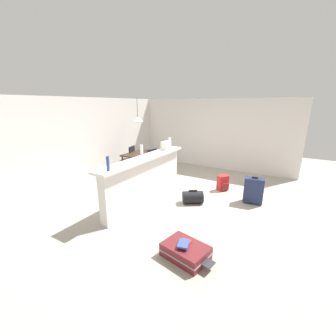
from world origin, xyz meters
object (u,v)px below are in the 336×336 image
book_stack (184,243)px  suitcase_flat_maroon (186,251)px  dining_chair_far_side (130,158)px  suitcase_upright_navy (254,190)px  dining_table (140,156)px  dining_chair_near_partition (155,162)px  bottle_blue (108,164)px  pendant_lamp (138,119)px  backpack_red (223,183)px  grocery_bag (166,146)px  duffel_bag_black (193,197)px  bottle_white (169,143)px  bottle_clear (142,151)px

book_stack → suitcase_flat_maroon: bearing=-63.7°
dining_chair_far_side → suitcase_upright_navy: 4.18m
dining_table → suitcase_flat_maroon: bearing=-133.5°
dining_chair_far_side → dining_chair_near_partition: bearing=-92.5°
bottle_blue → pendant_lamp: (2.78, 1.46, 0.59)m
dining_chair_near_partition → backpack_red: size_ratio=2.21×
grocery_bag → dining_chair_far_side: 2.11m
bottle_blue → pendant_lamp: pendant_lamp is taller
bottle_blue → book_stack: (-0.14, -1.65, -1.01)m
dining_table → dining_chair_near_partition: 0.60m
book_stack → grocery_bag: bearing=36.3°
duffel_bag_black → suitcase_upright_navy: size_ratio=0.84×
dining_chair_near_partition → suitcase_flat_maroon: (-2.95, -2.55, -0.41)m
bottle_white → duffel_bag_black: bottle_white is taller
dining_chair_near_partition → dining_table: bearing=88.6°
grocery_bag → duffel_bag_black: (-0.49, -1.04, -1.08)m
grocery_bag → dining_chair_near_partition: 1.24m
bottle_blue → bottle_clear: (1.24, 0.17, -0.00)m
grocery_bag → suitcase_flat_maroon: bearing=-143.1°
grocery_bag → dining_chair_far_side: grocery_bag is taller
duffel_bag_black → book_stack: (-1.86, -0.68, 0.10)m
suitcase_flat_maroon → backpack_red: 3.04m
bottle_blue → bottle_white: size_ratio=0.95×
suitcase_upright_navy → book_stack: size_ratio=2.21×
dining_chair_far_side → backpack_red: 3.31m
bottle_blue → pendant_lamp: bearing=27.7°
suitcase_flat_maroon → suitcase_upright_navy: bearing=-11.8°
bottle_white → pendant_lamp: size_ratio=0.38×
dining_chair_far_side → backpack_red: dining_chair_far_side is taller
bottle_white → dining_table: bottle_white is taller
bottle_blue → grocery_bag: (2.20, 0.08, -0.03)m
bottle_white → book_stack: size_ratio=0.97×
bottle_clear → grocery_bag: size_ratio=1.06×
grocery_bag → suitcase_flat_maroon: 3.12m
grocery_bag → suitcase_flat_maroon: (-2.33, -1.75, -1.12)m
backpack_red → bottle_blue: bearing=155.0°
grocery_bag → backpack_red: size_ratio=0.62×
suitcase_flat_maroon → duffel_bag_black: size_ratio=1.55×
duffel_bag_black → dining_chair_near_partition: bearing=58.9°
duffel_bag_black → backpack_red: size_ratio=1.35×
bottle_blue → bottle_white: (2.45, 0.11, 0.01)m
grocery_bag → suitcase_upright_navy: 2.47m
suitcase_flat_maroon → dining_table: bearing=46.5°
bottle_clear → suitcase_upright_navy: (1.21, -2.38, -0.93)m
pendant_lamp → book_stack: 4.56m
grocery_bag → dining_chair_far_side: (0.67, 1.87, -0.72)m
dining_table → backpack_red: size_ratio=2.62×
bottle_white → backpack_red: 1.86m
bottle_clear → dining_chair_far_side: (1.63, 1.78, -0.74)m
bottle_white → suitcase_flat_maroon: (-2.59, -1.79, -1.16)m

